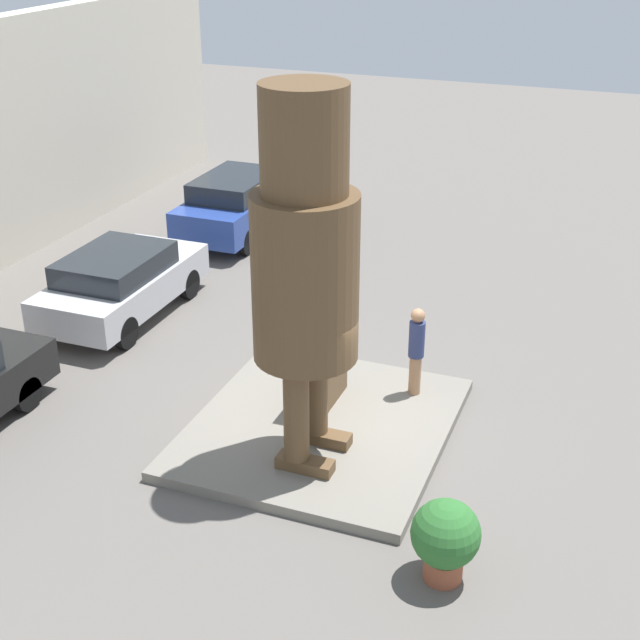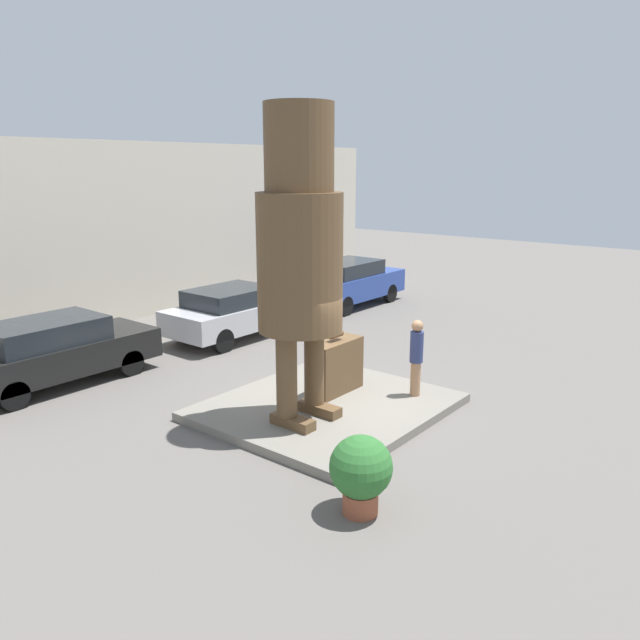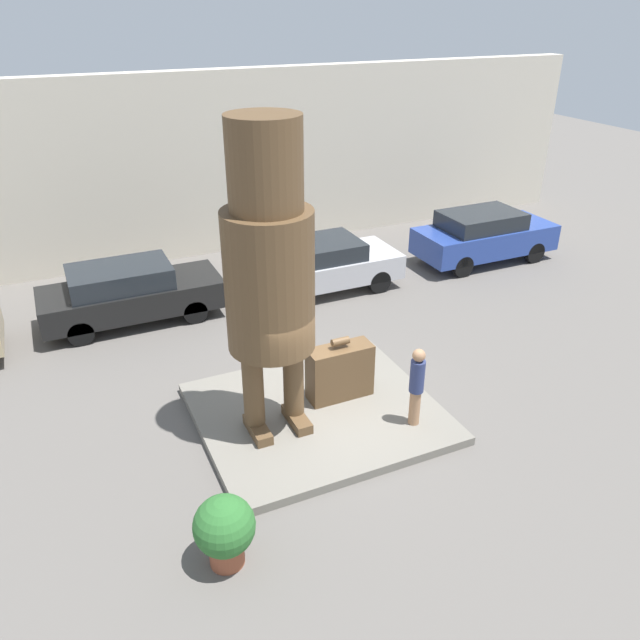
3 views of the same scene
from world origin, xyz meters
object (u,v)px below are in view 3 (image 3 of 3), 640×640
(tourist, at_px, (417,384))
(giant_suitcase, at_px, (340,372))
(parked_car_black, at_px, (129,292))
(statue_figure, at_px, (269,262))
(planter_pot, at_px, (225,529))
(parked_car_silver, at_px, (324,264))
(parked_car_blue, at_px, (484,235))

(tourist, bearing_deg, giant_suitcase, 121.84)
(giant_suitcase, xyz_separation_m, tourist, (0.86, -1.39, 0.31))
(tourist, distance_m, parked_car_black, 7.90)
(statue_figure, xyz_separation_m, planter_pot, (-1.72, -2.56, -2.80))
(tourist, bearing_deg, parked_car_silver, 79.81)
(statue_figure, distance_m, planter_pot, 4.17)
(giant_suitcase, xyz_separation_m, parked_car_black, (-3.16, 5.40, 0.05))
(giant_suitcase, bearing_deg, tourist, -58.16)
(parked_car_silver, bearing_deg, tourist, -100.19)
(statue_figure, xyz_separation_m, parked_car_silver, (3.55, 5.49, -2.67))
(tourist, height_order, parked_car_black, tourist)
(giant_suitcase, bearing_deg, planter_pot, -137.94)
(statue_figure, relative_size, parked_car_blue, 1.30)
(statue_figure, relative_size, parked_car_black, 1.28)
(tourist, xyz_separation_m, parked_car_black, (-4.02, 6.79, -0.25))
(statue_figure, bearing_deg, parked_car_blue, 31.30)
(statue_figure, xyz_separation_m, parked_car_blue, (8.89, 5.41, -2.61))
(statue_figure, distance_m, parked_car_black, 6.56)
(parked_car_black, relative_size, planter_pot, 3.81)
(giant_suitcase, height_order, parked_car_silver, giant_suitcase)
(giant_suitcase, distance_m, parked_car_black, 6.26)
(parked_car_black, height_order, parked_car_blue, parked_car_blue)
(parked_car_blue, bearing_deg, planter_pot, -143.10)
(parked_car_black, distance_m, planter_pot, 8.33)
(giant_suitcase, relative_size, tourist, 0.83)
(parked_car_silver, distance_m, planter_pot, 9.63)
(statue_figure, height_order, giant_suitcase, statue_figure)
(parked_car_silver, height_order, parked_car_blue, parked_car_blue)
(parked_car_black, xyz_separation_m, parked_car_blue, (10.54, -0.35, 0.05))
(statue_figure, height_order, planter_pot, statue_figure)
(statue_figure, relative_size, parked_car_silver, 1.38)
(tourist, distance_m, parked_car_blue, 9.16)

